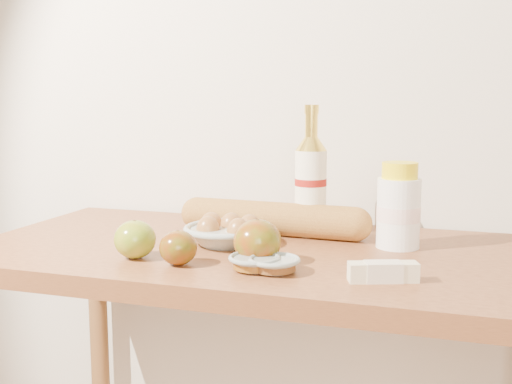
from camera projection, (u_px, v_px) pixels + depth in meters
back_wall at (301, 58)px, 1.57m from camera, size 3.50×0.02×2.60m
table at (260, 305)px, 1.34m from camera, size 1.20×0.60×0.90m
bourbon_bottle at (311, 183)px, 1.42m from camera, size 0.08×0.08×0.29m
cream_bottle at (399, 208)px, 1.31m from camera, size 0.11×0.11×0.18m
egg_bowl at (227, 232)px, 1.34m from camera, size 0.18×0.18×0.06m
baguette at (273, 218)px, 1.44m from camera, size 0.45×0.09×0.07m
apple_yellowgreen at (135, 239)px, 1.23m from camera, size 0.10×0.10×0.07m
apple_redgreen_front at (178, 248)px, 1.18m from camera, size 0.09×0.09×0.07m
apple_redgreen_right at (257, 241)px, 1.19m from camera, size 0.10×0.10×0.08m
sugar_bowl at (274, 264)px, 1.14m from camera, size 0.12×0.12×0.03m
syrup_bowl at (254, 262)px, 1.15m from camera, size 0.12×0.12×0.03m
butter_stick at (383, 272)px, 1.08m from camera, size 0.12×0.07×0.03m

